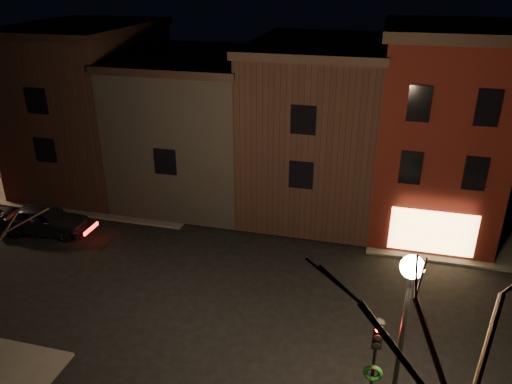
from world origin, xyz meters
TOP-DOWN VIEW (x-y plane):
  - ground at (0.00, 0.00)m, footprint 120.00×120.00m
  - sidewalk_far_left at (-20.00, 20.00)m, footprint 30.00×30.00m
  - corner_building at (8.00, 9.47)m, footprint 6.50×8.50m
  - row_building_a at (1.50, 10.50)m, footprint 7.30×10.30m
  - row_building_b at (-5.75, 10.50)m, footprint 7.80×10.30m
  - row_building_c at (-13.00, 10.50)m, footprint 7.30×10.30m
  - street_lamp_near at (6.20, -6.00)m, footprint 0.60×0.60m
  - traffic_signal at (5.60, -5.51)m, footprint 0.58×0.38m
  - bare_tree_right at (7.50, -8.50)m, footprint 6.40×6.40m
  - parked_car_a at (-11.81, 2.90)m, footprint 4.80×2.39m

SIDE VIEW (x-z plane):
  - ground at x=0.00m, z-range 0.00..0.00m
  - sidewalk_far_left at x=-20.00m, z-range 0.00..0.12m
  - parked_car_a at x=-11.81m, z-range 0.00..1.57m
  - traffic_signal at x=5.60m, z-range 0.78..4.83m
  - row_building_b at x=-5.75m, z-range 0.13..8.53m
  - row_building_a at x=1.50m, z-range 0.13..9.53m
  - row_building_c at x=-13.00m, z-range 0.13..10.03m
  - street_lamp_near at x=6.20m, z-range 1.94..8.42m
  - corner_building at x=8.00m, z-range 0.15..10.65m
  - bare_tree_right at x=7.50m, z-range 1.90..10.40m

